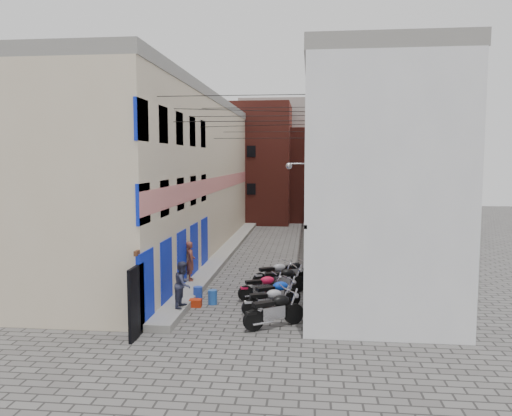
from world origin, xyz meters
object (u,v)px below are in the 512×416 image
(motorcycle_a, at_px, (274,308))
(water_jug_far, at_px, (198,294))
(motorcycle_c, at_px, (275,293))
(motorcycle_e, at_px, (282,278))
(person_b, at_px, (183,284))
(motorcycle_d, at_px, (262,286))
(motorcycle_f, at_px, (275,273))
(motorcycle_b, at_px, (268,300))
(red_crate, at_px, (195,303))
(motorcycle_g, at_px, (292,270))
(person_a, at_px, (190,261))
(water_jug_near, at_px, (213,297))

(motorcycle_a, relative_size, water_jug_far, 3.97)
(motorcycle_a, height_order, motorcycle_c, motorcycle_a)
(motorcycle_c, height_order, motorcycle_e, motorcycle_c)
(person_b, relative_size, water_jug_far, 2.94)
(motorcycle_e, bearing_deg, motorcycle_d, -50.04)
(motorcycle_e, distance_m, motorcycle_f, 1.09)
(motorcycle_b, bearing_deg, motorcycle_f, 160.95)
(motorcycle_a, distance_m, person_b, 3.46)
(motorcycle_a, bearing_deg, motorcycle_c, 150.09)
(motorcycle_d, relative_size, red_crate, 4.34)
(motorcycle_g, bearing_deg, water_jug_far, -70.83)
(person_a, xyz_separation_m, water_jug_far, (0.80, -2.14, -0.81))
(motorcycle_b, bearing_deg, water_jug_near, -136.59)
(motorcycle_d, bearing_deg, motorcycle_b, -11.17)
(motorcycle_a, bearing_deg, motorcycle_d, 159.04)
(motorcycle_b, relative_size, motorcycle_d, 0.99)
(motorcycle_c, relative_size, water_jug_far, 3.78)
(motorcycle_a, relative_size, person_b, 1.35)
(motorcycle_a, xyz_separation_m, person_b, (-3.26, 1.08, 0.43))
(water_jug_far, bearing_deg, motorcycle_f, 42.56)
(motorcycle_a, distance_m, motorcycle_f, 5.25)
(water_jug_far, bearing_deg, water_jug_near, -29.57)
(motorcycle_a, xyz_separation_m, water_jug_near, (-2.47, 2.33, -0.36))
(motorcycle_f, distance_m, person_b, 5.09)
(motorcycle_c, relative_size, water_jug_near, 3.89)
(person_b, bearing_deg, motorcycle_c, -67.90)
(motorcycle_d, height_order, person_b, person_b)
(motorcycle_g, bearing_deg, red_crate, -64.54)
(motorcycle_a, bearing_deg, water_jug_near, -166.71)
(motorcycle_d, xyz_separation_m, motorcycle_e, (0.70, 1.12, 0.04))
(water_jug_far, distance_m, red_crate, 0.77)
(motorcycle_a, bearing_deg, motorcycle_b, 159.79)
(water_jug_near, distance_m, water_jug_far, 0.74)
(motorcycle_c, distance_m, water_jug_near, 2.40)
(motorcycle_a, xyz_separation_m, motorcycle_f, (-0.35, 5.23, -0.04))
(person_b, xyz_separation_m, red_crate, (0.23, 0.87, -0.92))
(motorcycle_f, height_order, water_jug_near, motorcycle_f)
(motorcycle_a, bearing_deg, motorcycle_e, 146.43)
(water_jug_far, xyz_separation_m, red_crate, (0.08, -0.75, -0.14))
(motorcycle_a, height_order, motorcycle_g, motorcycle_a)
(motorcycle_g, height_order, water_jug_near, motorcycle_g)
(motorcycle_a, bearing_deg, person_b, -141.65)
(motorcycle_f, bearing_deg, motorcycle_g, 111.95)
(person_a, bearing_deg, water_jug_far, -176.81)
(person_b, xyz_separation_m, water_jug_far, (0.15, 1.62, -0.78))
(motorcycle_d, xyz_separation_m, motorcycle_f, (0.33, 2.14, 0.03))
(motorcycle_b, distance_m, motorcycle_e, 2.99)
(motorcycle_a, bearing_deg, person_a, -174.38)
(motorcycle_e, bearing_deg, person_b, -64.52)
(motorcycle_g, bearing_deg, person_a, -98.82)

